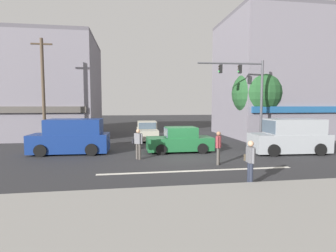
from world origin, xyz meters
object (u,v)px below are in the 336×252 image
at_px(sedan_waiting_far, 147,131).
at_px(traffic_light_mast, 249,88).
at_px(van_crossing_leftbound, 72,137).
at_px(pedestrian_far_side, 218,146).
at_px(van_parked_curbside, 290,137).
at_px(pedestrian_mid_crossing, 138,142).
at_px(pedestrian_foreground_with_bag, 250,160).
at_px(street_tree, 257,93).
at_px(utility_pole_near_left, 43,91).
at_px(sedan_crossing_center, 180,141).

bearing_deg(sedan_waiting_far, traffic_light_mast, -29.60).
distance_m(van_crossing_leftbound, pedestrian_far_side, 8.94).
bearing_deg(van_crossing_leftbound, van_parked_curbside, -8.36).
xyz_separation_m(pedestrian_mid_crossing, pedestrian_far_side, (3.90, -1.90, -0.00)).
bearing_deg(pedestrian_foreground_with_bag, street_tree, 61.92).
relative_size(van_crossing_leftbound, pedestrian_foreground_with_bag, 2.80).
bearing_deg(pedestrian_mid_crossing, pedestrian_foreground_with_bag, -53.22).
xyz_separation_m(street_tree, van_parked_curbside, (-0.85, -6.06, -2.94)).
distance_m(sedan_waiting_far, pedestrian_foreground_with_bag, 13.53).
xyz_separation_m(van_crossing_leftbound, pedestrian_mid_crossing, (3.95, -2.36, -0.05)).
height_order(utility_pole_near_left, traffic_light_mast, utility_pole_near_left).
height_order(street_tree, van_crossing_leftbound, street_tree).
relative_size(utility_pole_near_left, sedan_crossing_center, 1.84).
distance_m(sedan_waiting_far, pedestrian_far_side, 10.26).
bearing_deg(pedestrian_mid_crossing, street_tree, 32.41).
height_order(sedan_waiting_far, sedan_crossing_center, same).
distance_m(street_tree, utility_pole_near_left, 16.57).
distance_m(sedan_crossing_center, pedestrian_mid_crossing, 3.30).
height_order(van_parked_curbside, pedestrian_far_side, van_parked_curbside).
bearing_deg(pedestrian_far_side, sedan_crossing_center, 107.65).
xyz_separation_m(traffic_light_mast, van_parked_curbside, (1.10, -3.47, -3.17)).
bearing_deg(sedan_crossing_center, street_tree, 31.40).
xyz_separation_m(van_parked_curbside, pedestrian_mid_crossing, (-9.34, -0.41, -0.05)).
bearing_deg(van_parked_curbside, utility_pole_near_left, 162.81).
height_order(street_tree, utility_pole_near_left, utility_pole_near_left).
bearing_deg(traffic_light_mast, pedestrian_foreground_with_bag, -115.25).
xyz_separation_m(sedan_waiting_far, van_parked_curbside, (8.28, -7.55, 0.29)).
bearing_deg(pedestrian_mid_crossing, sedan_crossing_center, 35.08).
height_order(sedan_waiting_far, pedestrian_mid_crossing, pedestrian_mid_crossing).
bearing_deg(pedestrian_foreground_with_bag, pedestrian_far_side, 90.49).
distance_m(street_tree, van_crossing_leftbound, 15.01).
relative_size(traffic_light_mast, pedestrian_foreground_with_bag, 3.71).
bearing_deg(sedan_waiting_far, van_crossing_leftbound, -131.86).
bearing_deg(street_tree, van_crossing_leftbound, -163.81).
height_order(utility_pole_near_left, sedan_waiting_far, utility_pole_near_left).
xyz_separation_m(sedan_crossing_center, van_parked_curbside, (6.65, -1.48, 0.29)).
distance_m(utility_pole_near_left, sedan_crossing_center, 10.17).
xyz_separation_m(sedan_waiting_far, sedan_crossing_center, (1.63, -6.07, 0.00)).
distance_m(van_parked_curbside, pedestrian_far_side, 5.91).
bearing_deg(street_tree, traffic_light_mast, -126.98).
height_order(van_parked_curbside, pedestrian_foreground_with_bag, van_parked_curbside).
distance_m(street_tree, pedestrian_mid_crossing, 12.43).
relative_size(sedan_waiting_far, pedestrian_foreground_with_bag, 2.48).
bearing_deg(street_tree, van_parked_curbside, -97.95).
xyz_separation_m(street_tree, sedan_crossing_center, (-7.49, -4.57, -3.23)).
bearing_deg(sedan_waiting_far, pedestrian_foreground_with_bag, -77.77).
xyz_separation_m(traffic_light_mast, sedan_crossing_center, (-5.55, -1.99, -3.46)).
height_order(sedan_crossing_center, van_parked_curbside, van_parked_curbside).
distance_m(street_tree, sedan_waiting_far, 9.79).
bearing_deg(sedan_waiting_far, utility_pole_near_left, -159.99).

